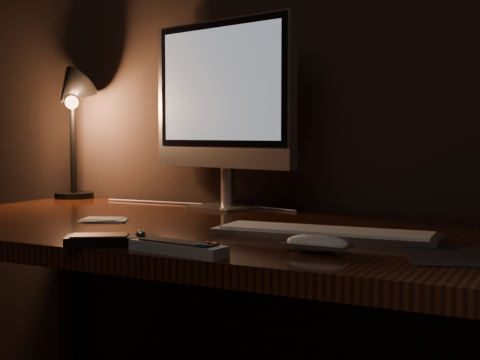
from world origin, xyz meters
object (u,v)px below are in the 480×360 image
at_px(mouse, 318,246).
at_px(monitor, 222,98).
at_px(keyboard, 325,233).
at_px(media_remote, 110,240).
at_px(desk_lamp, 72,110).
at_px(desk, 247,278).
at_px(tv_remote, 178,247).

bearing_deg(mouse, monitor, 134.66).
height_order(keyboard, media_remote, media_remote).
relative_size(media_remote, desk_lamp, 0.41).
bearing_deg(mouse, keyboard, 107.69).
height_order(desk, tv_remote, tv_remote).
bearing_deg(desk_lamp, monitor, -4.73).
height_order(keyboard, desk_lamp, desk_lamp).
distance_m(desk, media_remote, 0.43).
height_order(monitor, desk_lamp, monitor).
xyz_separation_m(monitor, keyboard, (0.42, -0.34, -0.29)).
xyz_separation_m(monitor, tv_remote, (0.26, -0.62, -0.29)).
bearing_deg(desk_lamp, mouse, -30.82).
bearing_deg(tv_remote, desk_lamp, 149.22).
relative_size(keyboard, tv_remote, 2.33).
xyz_separation_m(desk, monitor, (-0.18, 0.22, 0.43)).
height_order(media_remote, tv_remote, media_remote).
height_order(mouse, media_remote, media_remote).
bearing_deg(desk_lamp, tv_remote, -42.44).
bearing_deg(media_remote, tv_remote, -33.98).
height_order(media_remote, desk_lamp, desk_lamp).
height_order(desk, media_remote, media_remote).
distance_m(desk, mouse, 0.42).
xyz_separation_m(desk, tv_remote, (0.07, -0.41, 0.14)).
bearing_deg(desk, desk_lamp, 162.24).
bearing_deg(keyboard, monitor, 136.80).
bearing_deg(monitor, media_remote, -65.46).
relative_size(media_remote, tv_remote, 0.87).
relative_size(monitor, desk_lamp, 1.24).
distance_m(desk, tv_remote, 0.44).
height_order(keyboard, mouse, mouse).
relative_size(keyboard, media_remote, 2.68).
relative_size(mouse, tv_remote, 0.59).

